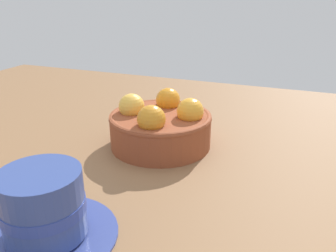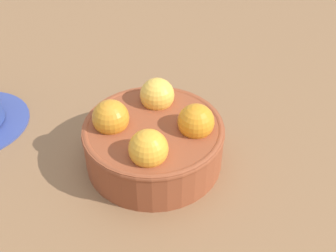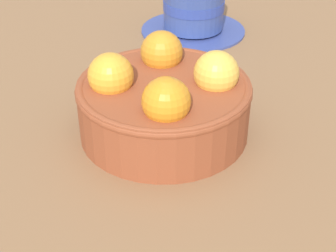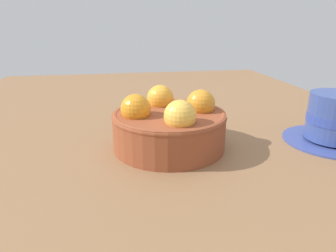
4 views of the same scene
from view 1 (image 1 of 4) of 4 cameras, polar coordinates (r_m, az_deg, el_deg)
name	(u,v)px [view 1 (image 1 of 4)]	position (r cm, az deg, el deg)	size (l,w,h in cm)	color
ground_plane	(161,156)	(59.44, -1.21, -5.04)	(141.38, 89.32, 4.32)	brown
terracotta_bowl	(160,125)	(57.05, -1.26, 0.15)	(16.95, 16.95, 8.66)	brown
coffee_cup	(44,210)	(38.57, -19.93, -12.96)	(14.89, 14.89, 7.87)	#36468C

